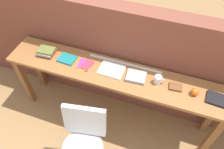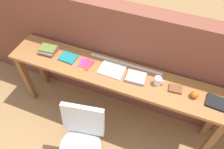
% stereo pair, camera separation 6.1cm
% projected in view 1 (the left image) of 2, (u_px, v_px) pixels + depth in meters
% --- Properties ---
extents(ground_plane, '(40.00, 40.00, 0.00)m').
position_uv_depth(ground_plane, '(106.00, 132.00, 2.88)').
color(ground_plane, '#9E7547').
extents(brick_wall_back, '(6.00, 0.20, 1.50)m').
position_uv_depth(brick_wall_back, '(122.00, 60.00, 2.70)').
color(brick_wall_back, brown).
rests_on(brick_wall_back, ground).
extents(sideboard, '(2.50, 0.44, 0.88)m').
position_uv_depth(sideboard, '(113.00, 80.00, 2.50)').
color(sideboard, '#996033').
rests_on(sideboard, ground).
extents(chair_white_moulded, '(0.51, 0.52, 0.89)m').
position_uv_depth(chair_white_moulded, '(83.00, 139.00, 2.27)').
color(chair_white_moulded, silver).
rests_on(chair_white_moulded, ground).
extents(book_stack_leftmost, '(0.22, 0.18, 0.08)m').
position_uv_depth(book_stack_leftmost, '(46.00, 51.00, 2.56)').
color(book_stack_leftmost, red).
rests_on(book_stack_leftmost, sideboard).
extents(magazine_cycling, '(0.20, 0.17, 0.02)m').
position_uv_depth(magazine_cycling, '(67.00, 59.00, 2.52)').
color(magazine_cycling, '#19757A').
rests_on(magazine_cycling, sideboard).
extents(pamphlet_pile_colourful, '(0.17, 0.19, 0.01)m').
position_uv_depth(pamphlet_pile_colourful, '(85.00, 65.00, 2.46)').
color(pamphlet_pile_colourful, orange).
rests_on(pamphlet_pile_colourful, sideboard).
extents(book_open_centre, '(0.28, 0.22, 0.02)m').
position_uv_depth(book_open_centre, '(112.00, 70.00, 2.41)').
color(book_open_centre, white).
rests_on(book_open_centre, sideboard).
extents(book_grey_hardcover, '(0.22, 0.18, 0.04)m').
position_uv_depth(book_grey_hardcover, '(136.00, 77.00, 2.33)').
color(book_grey_hardcover, '#9E9EA3').
rests_on(book_grey_hardcover, sideboard).
extents(mug, '(0.11, 0.08, 0.09)m').
position_uv_depth(mug, '(158.00, 79.00, 2.27)').
color(mug, white).
rests_on(mug, sideboard).
extents(leather_journal_brown, '(0.14, 0.11, 0.02)m').
position_uv_depth(leather_journal_brown, '(176.00, 87.00, 2.25)').
color(leather_journal_brown, brown).
rests_on(leather_journal_brown, sideboard).
extents(sports_ball_small, '(0.08, 0.08, 0.08)m').
position_uv_depth(sports_ball_small, '(195.00, 92.00, 2.18)').
color(sports_ball_small, orange).
rests_on(sports_ball_small, sideboard).
extents(book_repair_rightmost, '(0.20, 0.17, 0.02)m').
position_uv_depth(book_repair_rightmost, '(216.00, 99.00, 2.15)').
color(book_repair_rightmost, black).
rests_on(book_repair_rightmost, sideboard).
extents(ruler_metal_back_edge, '(0.86, 0.03, 0.00)m').
position_uv_depth(ruler_metal_back_edge, '(125.00, 63.00, 2.48)').
color(ruler_metal_back_edge, silver).
rests_on(ruler_metal_back_edge, sideboard).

